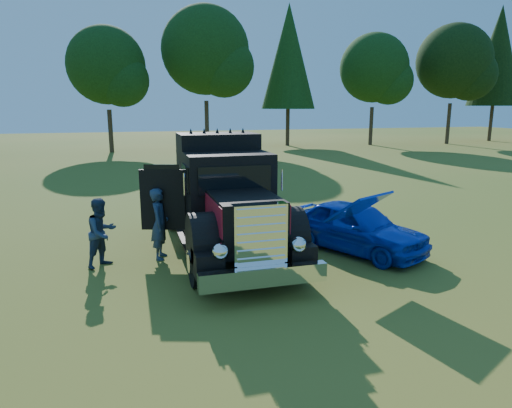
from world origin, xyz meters
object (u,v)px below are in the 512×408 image
Objects in this scene: diamond_t_truck at (225,204)px; hotrod_coupe at (355,227)px; spectator_far at (102,232)px; spectator_near at (160,224)px.

diamond_t_truck is 1.68× the size of hotrod_coupe.
diamond_t_truck is at bearing 164.99° from hotrod_coupe.
diamond_t_truck is at bearing -38.92° from spectator_far.
diamond_t_truck is 3.41m from hotrod_coupe.
spectator_far is (-3.00, -0.24, -0.46)m from diamond_t_truck.
diamond_t_truck reaches higher than spectator_far.
hotrod_coupe reaches higher than spectator_far.
spectator_near is 1.36m from spectator_far.
spectator_far is at bearing 113.36° from spectator_near.
spectator_far is (-1.35, -0.21, -0.06)m from spectator_near.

